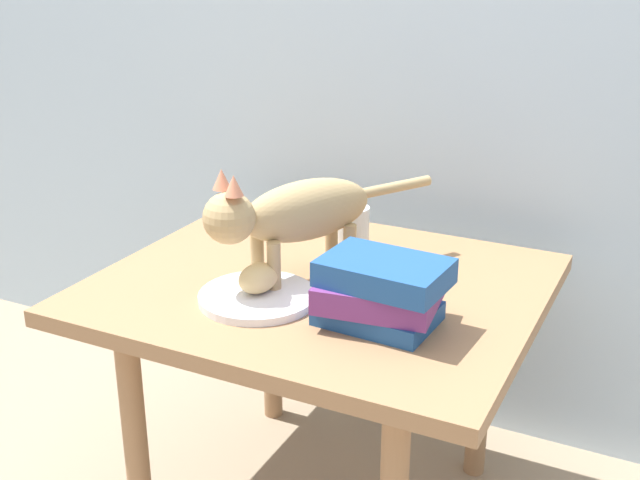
{
  "coord_description": "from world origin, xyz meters",
  "views": [
    {
      "loc": [
        0.6,
        -1.2,
        1.09
      ],
      "look_at": [
        0.0,
        0.0,
        0.58
      ],
      "focal_mm": 45.06,
      "sensor_mm": 36.0,
      "label": 1
    }
  ],
  "objects_px": {
    "cat": "(292,214)",
    "candle_jar": "(352,229)",
    "side_table": "(320,312)",
    "book_stack": "(381,291)",
    "plate": "(258,297)",
    "tv_remote": "(300,225)",
    "bread_roll": "(258,278)"
  },
  "relations": [
    {
      "from": "cat",
      "to": "candle_jar",
      "type": "height_order",
      "value": "cat"
    },
    {
      "from": "side_table",
      "to": "candle_jar",
      "type": "xyz_separation_m",
      "value": [
        -0.02,
        0.18,
        0.1
      ]
    },
    {
      "from": "book_stack",
      "to": "plate",
      "type": "bearing_deg",
      "value": -176.51
    },
    {
      "from": "book_stack",
      "to": "tv_remote",
      "type": "height_order",
      "value": "book_stack"
    },
    {
      "from": "side_table",
      "to": "book_stack",
      "type": "height_order",
      "value": "book_stack"
    },
    {
      "from": "book_stack",
      "to": "candle_jar",
      "type": "bearing_deg",
      "value": 121.87
    },
    {
      "from": "bread_roll",
      "to": "book_stack",
      "type": "height_order",
      "value": "book_stack"
    },
    {
      "from": "side_table",
      "to": "bread_roll",
      "type": "distance_m",
      "value": 0.17
    },
    {
      "from": "book_stack",
      "to": "bread_roll",
      "type": "bearing_deg",
      "value": -178.51
    },
    {
      "from": "side_table",
      "to": "plate",
      "type": "height_order",
      "value": "plate"
    },
    {
      "from": "side_table",
      "to": "plate",
      "type": "bearing_deg",
      "value": -115.41
    },
    {
      "from": "book_stack",
      "to": "candle_jar",
      "type": "relative_size",
      "value": 2.54
    },
    {
      "from": "bread_roll",
      "to": "book_stack",
      "type": "xyz_separation_m",
      "value": [
        0.22,
        0.01,
        0.02
      ]
    },
    {
      "from": "cat",
      "to": "bread_roll",
      "type": "bearing_deg",
      "value": -102.86
    },
    {
      "from": "tv_remote",
      "to": "bread_roll",
      "type": "bearing_deg",
      "value": -110.14
    },
    {
      "from": "plate",
      "to": "bread_roll",
      "type": "bearing_deg",
      "value": 107.1
    },
    {
      "from": "book_stack",
      "to": "tv_remote",
      "type": "relative_size",
      "value": 1.44
    },
    {
      "from": "side_table",
      "to": "plate",
      "type": "distance_m",
      "value": 0.15
    },
    {
      "from": "cat",
      "to": "tv_remote",
      "type": "distance_m",
      "value": 0.31
    },
    {
      "from": "cat",
      "to": "tv_remote",
      "type": "height_order",
      "value": "cat"
    },
    {
      "from": "bread_roll",
      "to": "tv_remote",
      "type": "bearing_deg",
      "value": 106.14
    },
    {
      "from": "side_table",
      "to": "candle_jar",
      "type": "distance_m",
      "value": 0.21
    },
    {
      "from": "tv_remote",
      "to": "cat",
      "type": "bearing_deg",
      "value": -101.29
    },
    {
      "from": "bread_roll",
      "to": "tv_remote",
      "type": "relative_size",
      "value": 0.53
    },
    {
      "from": "plate",
      "to": "tv_remote",
      "type": "distance_m",
      "value": 0.37
    },
    {
      "from": "book_stack",
      "to": "cat",
      "type": "bearing_deg",
      "value": 158.27
    },
    {
      "from": "plate",
      "to": "candle_jar",
      "type": "xyz_separation_m",
      "value": [
        0.04,
        0.3,
        0.03
      ]
    },
    {
      "from": "plate",
      "to": "candle_jar",
      "type": "distance_m",
      "value": 0.31
    },
    {
      "from": "plate",
      "to": "tv_remote",
      "type": "relative_size",
      "value": 1.37
    },
    {
      "from": "side_table",
      "to": "book_stack",
      "type": "bearing_deg",
      "value": -34.11
    },
    {
      "from": "side_table",
      "to": "bread_roll",
      "type": "bearing_deg",
      "value": -117.79
    },
    {
      "from": "tv_remote",
      "to": "book_stack",
      "type": "bearing_deg",
      "value": -82.45
    }
  ]
}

